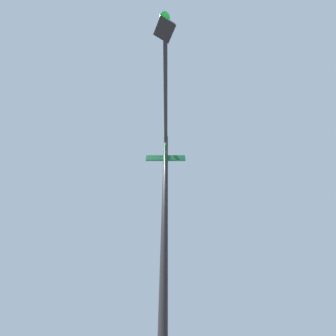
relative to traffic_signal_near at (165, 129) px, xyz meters
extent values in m
cylinder|color=black|center=(-0.54, -1.06, -1.30)|extent=(0.12, 0.12, 6.16)
cylinder|color=black|center=(0.07, 0.13, 1.39)|extent=(1.29, 2.42, 0.09)
cube|color=black|center=(0.67, 1.33, 0.94)|extent=(0.28, 0.28, 0.80)
sphere|color=red|center=(0.74, 1.46, 1.19)|extent=(0.18, 0.18, 0.18)
sphere|color=orange|center=(0.74, 1.46, 0.94)|extent=(0.18, 0.18, 0.18)
sphere|color=green|center=(0.74, 1.46, 0.69)|extent=(0.18, 0.18, 0.18)
cube|color=#0F5128|center=(-0.54, -1.06, 0.49)|extent=(0.53, 1.00, 0.20)
cube|color=#0F5128|center=(-0.54, -1.06, 0.71)|extent=(0.91, 0.49, 0.20)
camera|label=1|loc=(0.72, 1.54, -3.30)|focal=20.74mm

